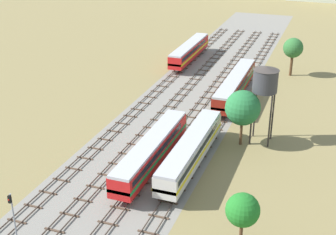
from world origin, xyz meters
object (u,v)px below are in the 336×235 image
at_px(diesel_railcar_far_left_midfar, 189,50).
at_px(passenger_coach_centre_mid, 235,84).
at_px(diesel_railcar_centre_left_nearest, 152,150).
at_px(diesel_railcar_centre_near, 191,149).
at_px(signal_post_nearest, 13,213).
at_px(water_tower, 265,81).

bearing_deg(diesel_railcar_far_left_midfar, passenger_coach_centre_mid, -51.81).
xyz_separation_m(diesel_railcar_centre_left_nearest, diesel_railcar_centre_near, (4.72, 1.86, 0.00)).
relative_size(diesel_railcar_centre_left_nearest, diesel_railcar_far_left_midfar, 1.00).
bearing_deg(signal_post_nearest, diesel_railcar_centre_left_nearest, 69.54).
distance_m(passenger_coach_centre_mid, water_tower, 18.39).
distance_m(water_tower, signal_post_nearest, 37.19).
bearing_deg(passenger_coach_centre_mid, diesel_railcar_centre_near, -90.00).
distance_m(diesel_railcar_centre_left_nearest, diesel_railcar_centre_near, 5.07).
relative_size(diesel_railcar_centre_left_nearest, water_tower, 1.80).
bearing_deg(water_tower, diesel_railcar_far_left_midfar, 122.62).
distance_m(diesel_railcar_centre_left_nearest, passenger_coach_centre_mid, 28.35).
distance_m(diesel_railcar_far_left_midfar, signal_post_nearest, 64.96).
distance_m(diesel_railcar_centre_near, signal_post_nearest, 23.95).
bearing_deg(diesel_railcar_centre_near, signal_post_nearest, -119.53).
bearing_deg(signal_post_nearest, diesel_railcar_centre_near, 60.47).
relative_size(diesel_railcar_centre_left_nearest, diesel_railcar_centre_near, 1.00).
relative_size(diesel_railcar_centre_left_nearest, passenger_coach_centre_mid, 0.93).
height_order(diesel_railcar_centre_left_nearest, passenger_coach_centre_mid, same).
bearing_deg(diesel_railcar_far_left_midfar, diesel_railcar_centre_near, -72.21).
height_order(diesel_railcar_centre_near, water_tower, water_tower).
bearing_deg(diesel_railcar_far_left_midfar, diesel_railcar_centre_left_nearest, -78.40).
bearing_deg(passenger_coach_centre_mid, diesel_railcar_centre_left_nearest, -99.58).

